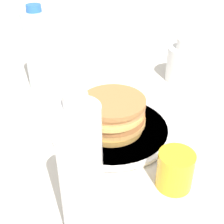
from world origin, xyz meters
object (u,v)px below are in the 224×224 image
at_px(pancake_stack, 113,114).
at_px(water_bottle_near, 81,177).
at_px(cream_jug, 184,63).
at_px(water_bottle_mid, 39,51).
at_px(plate, 112,129).
at_px(juice_glass, 175,170).

xyz_separation_m(pancake_stack, water_bottle_near, (0.26, -0.10, 0.07)).
distance_m(cream_jug, water_bottle_mid, 0.42).
bearing_deg(water_bottle_near, pancake_stack, 159.12).
height_order(cream_jug, water_bottle_near, water_bottle_near).
bearing_deg(plate, juice_glass, 22.93).
distance_m(juice_glass, water_bottle_near, 0.21).
xyz_separation_m(pancake_stack, juice_glass, (0.19, 0.08, -0.01)).
distance_m(plate, water_bottle_mid, 0.32).
relative_size(cream_jug, water_bottle_mid, 0.55).
bearing_deg(juice_glass, cream_jug, 155.75).
bearing_deg(pancake_stack, cream_jug, 129.76).
height_order(plate, cream_jug, cream_jug).
distance_m(plate, water_bottle_near, 0.30).
bearing_deg(plate, water_bottle_near, -20.55).
bearing_deg(pancake_stack, plate, -147.72).
xyz_separation_m(plate, juice_glass, (0.19, 0.08, 0.03)).
bearing_deg(juice_glass, water_bottle_mid, -152.33).
bearing_deg(cream_jug, pancake_stack, -50.24).
bearing_deg(water_bottle_mid, cream_jug, 84.67).
xyz_separation_m(pancake_stack, water_bottle_mid, (-0.26, -0.15, 0.06)).
height_order(plate, juice_glass, juice_glass).
bearing_deg(cream_jug, water_bottle_mid, -95.33).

